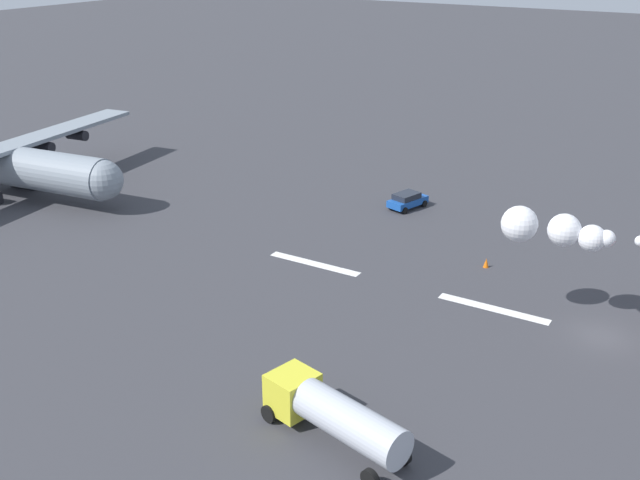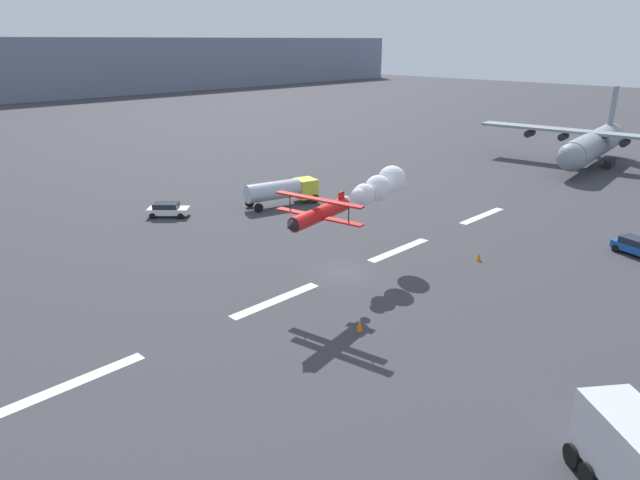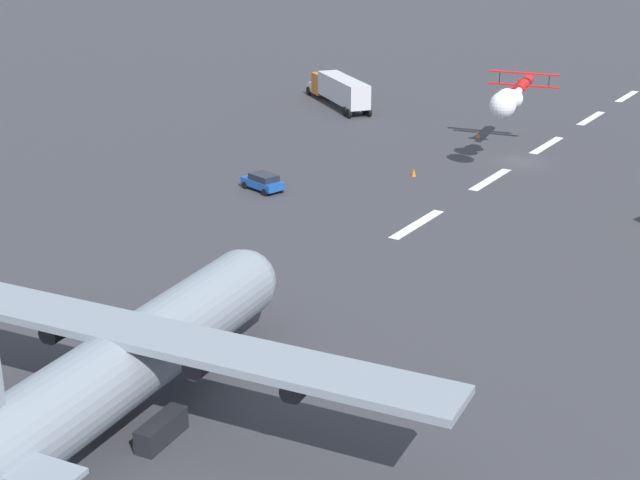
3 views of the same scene
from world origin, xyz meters
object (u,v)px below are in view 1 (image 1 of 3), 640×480
Objects in this scene: fuel_tanker_truck at (333,414)px; traffic_cone_far at (486,263)px; cargo_transport_plane at (18,165)px; stunt_biplane_red at (584,233)px; followme_car_yellow at (407,200)px.

fuel_tanker_truck reaches higher than traffic_cone_far.
stunt_biplane_red is (-53.23, -1.99, 3.24)m from cargo_transport_plane.
cargo_transport_plane is 53.36m from stunt_biplane_red.
followme_car_yellow is (11.65, -34.17, -0.93)m from fuel_tanker_truck.
cargo_transport_plane reaches higher than stunt_biplane_red.
fuel_tanker_truck is (7.48, 19.16, -4.89)m from stunt_biplane_red.
cargo_transport_plane reaches higher than followme_car_yellow.
fuel_tanker_truck is at bearing 91.26° from traffic_cone_far.
cargo_transport_plane is 7.75× the size of followme_car_yellow.
fuel_tanker_truck is at bearing 159.43° from cargo_transport_plane.
traffic_cone_far is (8.04, -5.84, -6.25)m from stunt_biplane_red.
traffic_cone_far is (0.55, -25.00, -1.36)m from fuel_tanker_truck.
stunt_biplane_red is 3.63× the size of followme_car_yellow.
fuel_tanker_truck is 36.11m from followme_car_yellow.
cargo_transport_plane is 45.61× the size of traffic_cone_far.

